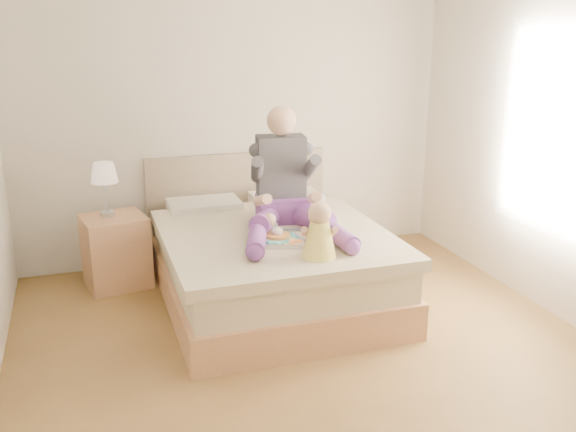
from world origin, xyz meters
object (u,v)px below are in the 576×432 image
object	(u,v)px
nightstand	(116,251)
baby	(319,234)
tray	(291,236)
bed	(268,258)
adult	(285,191)

from	to	relation	value
nightstand	baby	size ratio (longest dim) A/B	1.55
nightstand	tray	distance (m)	1.62
bed	adult	world-z (taller)	adult
nightstand	baby	distance (m)	1.97
adult	tray	bearing A→B (deg)	-93.76
bed	baby	bearing A→B (deg)	-80.43
bed	nightstand	distance (m)	1.31
adult	baby	distance (m)	0.76
nightstand	baby	world-z (taller)	baby
baby	adult	bearing A→B (deg)	108.20
nightstand	adult	world-z (taller)	adult
baby	nightstand	bearing A→B (deg)	150.89
nightstand	tray	world-z (taller)	tray
bed	tray	world-z (taller)	bed
tray	baby	bearing A→B (deg)	-60.08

